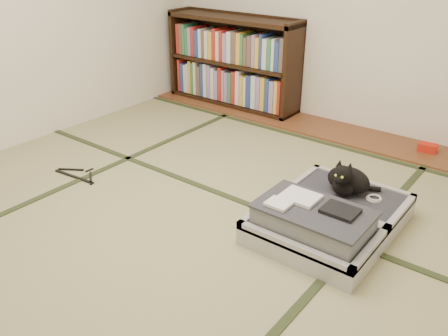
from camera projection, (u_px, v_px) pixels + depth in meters
The scene contains 9 objects.
floor at pixel (185, 219), 3.11m from camera, with size 4.50×4.50×0.00m, color tan.
wood_strip at pixel (326, 129), 4.52m from camera, with size 4.00×0.50×0.02m, color brown.
red_item at pixel (427, 148), 4.01m from camera, with size 0.15×0.09×0.07m, color red.
tatami_borders at pixel (231, 189), 3.46m from camera, with size 4.00×4.50×0.01m.
bookcase at pixel (233, 63), 5.02m from camera, with size 1.50×0.34×0.97m.
suitcase at pixel (327, 218), 2.93m from camera, with size 0.74×0.99×0.29m.
cat at pixel (347, 180), 3.08m from camera, with size 0.33×0.33×0.27m.
cable_coil at pixel (374, 198), 3.05m from camera, with size 0.10×0.10×0.02m.
hanger at pixel (78, 175), 3.66m from camera, with size 0.42×0.21×0.01m.
Camera 1 is at (1.82, -1.93, 1.67)m, focal length 38.00 mm.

